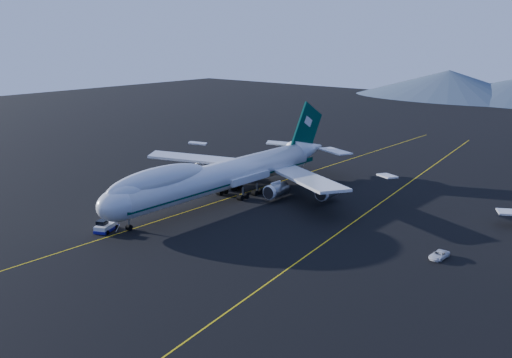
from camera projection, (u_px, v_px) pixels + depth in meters
The scene contains 6 objects.
ground at pixel (224, 200), 128.97m from camera, with size 500.00×500.00×0.00m, color black.
taxiway_line_main at pixel (224, 200), 128.96m from camera, with size 0.25×220.00×0.01m, color yellow.
taxiway_line_side at pixel (363, 216), 117.78m from camera, with size 0.25×200.00×0.01m, color yellow.
boeing_747 at pixel (223, 175), 127.54m from camera, with size 59.62×72.43×19.37m.
pushback_tug at pixel (106, 227), 108.64m from camera, with size 4.29×5.62×2.19m.
service_van at pixel (439, 255), 95.34m from camera, with size 2.11×4.58×1.27m, color white.
Camera 1 is at (84.93, -90.23, 36.81)m, focal length 40.00 mm.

